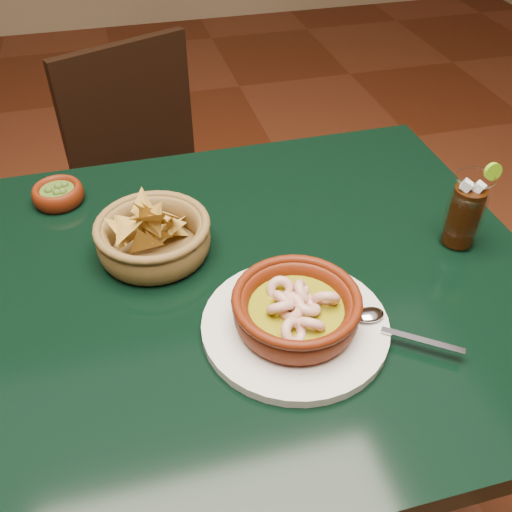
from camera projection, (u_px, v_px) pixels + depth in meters
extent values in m
cube|color=black|center=(165.00, 302.00, 0.88)|extent=(1.20, 0.80, 0.04)
cylinder|color=black|center=(369.00, 276.00, 1.48)|extent=(0.06, 0.06, 0.71)
cube|color=black|center=(172.00, 217.00, 1.57)|extent=(0.51, 0.51, 0.04)
cylinder|color=black|center=(158.00, 332.00, 1.53)|extent=(0.03, 0.03, 0.42)
cylinder|color=black|center=(257.00, 280.00, 1.68)|extent=(0.03, 0.03, 0.42)
cylinder|color=black|center=(102.00, 267.00, 1.73)|extent=(0.03, 0.03, 0.42)
cylinder|color=black|center=(195.00, 226.00, 1.88)|extent=(0.03, 0.03, 0.42)
cube|color=black|center=(130.00, 120.00, 1.53)|extent=(0.35, 0.17, 0.41)
cylinder|color=silver|center=(295.00, 326.00, 0.81)|extent=(0.27, 0.27, 0.01)
cylinder|color=#4D1606|center=(295.00, 320.00, 0.80)|extent=(0.16, 0.16, 0.01)
torus|color=#4D1606|center=(296.00, 310.00, 0.79)|extent=(0.20, 0.20, 0.04)
torus|color=#4D1606|center=(297.00, 299.00, 0.77)|extent=(0.18, 0.18, 0.01)
cylinder|color=olive|center=(296.00, 309.00, 0.79)|extent=(0.14, 0.14, 0.01)
torus|color=beige|center=(326.00, 299.00, 0.78)|extent=(0.06, 0.04, 0.05)
torus|color=beige|center=(303.00, 293.00, 0.79)|extent=(0.03, 0.05, 0.05)
torus|color=beige|center=(296.00, 293.00, 0.80)|extent=(0.06, 0.06, 0.04)
torus|color=beige|center=(280.00, 290.00, 0.80)|extent=(0.06, 0.04, 0.05)
torus|color=beige|center=(285.00, 301.00, 0.78)|extent=(0.05, 0.04, 0.05)
torus|color=beige|center=(280.00, 307.00, 0.77)|extent=(0.05, 0.04, 0.05)
torus|color=beige|center=(291.00, 307.00, 0.77)|extent=(0.05, 0.05, 0.04)
torus|color=beige|center=(294.00, 332.00, 0.74)|extent=(0.05, 0.05, 0.05)
torus|color=beige|center=(311.00, 325.00, 0.75)|extent=(0.05, 0.05, 0.05)
torus|color=beige|center=(307.00, 306.00, 0.77)|extent=(0.06, 0.06, 0.03)
cube|color=silver|center=(422.00, 340.00, 0.77)|extent=(0.10, 0.07, 0.00)
ellipsoid|color=silver|center=(370.00, 315.00, 0.81)|extent=(0.04, 0.03, 0.01)
cylinder|color=brown|center=(156.00, 251.00, 0.94)|extent=(0.16, 0.16, 0.01)
torus|color=brown|center=(154.00, 238.00, 0.92)|extent=(0.22, 0.22, 0.06)
torus|color=brown|center=(152.00, 225.00, 0.90)|extent=(0.19, 0.19, 0.01)
cone|color=#BC8D32|center=(145.00, 215.00, 0.91)|extent=(0.06, 0.07, 0.05)
cone|color=#BC8D32|center=(150.00, 220.00, 0.88)|extent=(0.10, 0.04, 0.09)
cone|color=#BC8D32|center=(175.00, 227.00, 0.94)|extent=(0.07, 0.09, 0.07)
cone|color=#BC8D32|center=(169.00, 227.00, 0.93)|extent=(0.08, 0.09, 0.06)
cone|color=#BC8D32|center=(122.00, 229.00, 0.89)|extent=(0.07, 0.08, 0.05)
cone|color=#BC8D32|center=(145.00, 205.00, 0.92)|extent=(0.06, 0.08, 0.08)
cone|color=#BC8D32|center=(150.00, 214.00, 0.89)|extent=(0.08, 0.06, 0.08)
cone|color=#BC8D32|center=(127.00, 232.00, 0.90)|extent=(0.09, 0.04, 0.08)
cone|color=#BC8D32|center=(148.00, 221.00, 0.90)|extent=(0.06, 0.07, 0.09)
cone|color=#BC8D32|center=(151.00, 219.00, 0.87)|extent=(0.10, 0.06, 0.08)
cone|color=#BC8D32|center=(153.00, 233.00, 0.91)|extent=(0.08, 0.04, 0.08)
cone|color=#BC8D32|center=(146.00, 221.00, 0.90)|extent=(0.06, 0.07, 0.07)
cone|color=#BC8D32|center=(143.00, 233.00, 0.92)|extent=(0.07, 0.07, 0.09)
cone|color=#BC8D32|center=(144.00, 242.00, 0.90)|extent=(0.08, 0.02, 0.08)
cone|color=#BC8D32|center=(151.00, 224.00, 0.90)|extent=(0.07, 0.07, 0.09)
cone|color=#BC8D32|center=(125.00, 227.00, 0.88)|extent=(0.07, 0.08, 0.05)
cone|color=#BC8D32|center=(167.00, 214.00, 0.91)|extent=(0.07, 0.06, 0.07)
cone|color=#BC8D32|center=(146.00, 217.00, 0.88)|extent=(0.07, 0.06, 0.09)
cone|color=#BC8D32|center=(155.00, 216.00, 0.91)|extent=(0.06, 0.08, 0.09)
cone|color=#BC8D32|center=(170.00, 225.00, 0.95)|extent=(0.08, 0.07, 0.06)
cylinder|color=#4D1606|center=(60.00, 200.00, 1.05)|extent=(0.08, 0.08, 0.01)
torus|color=#4D1606|center=(58.00, 194.00, 1.04)|extent=(0.11, 0.11, 0.04)
cylinder|color=#2D4A15|center=(57.00, 192.00, 1.04)|extent=(0.06, 0.06, 0.01)
sphere|color=#2D4A15|center=(58.00, 187.00, 1.04)|extent=(0.02, 0.02, 0.02)
sphere|color=#2D4A15|center=(65.00, 185.00, 1.04)|extent=(0.02, 0.02, 0.02)
sphere|color=#2D4A15|center=(57.00, 193.00, 1.02)|extent=(0.02, 0.02, 0.02)
sphere|color=#2D4A15|center=(49.00, 191.00, 1.03)|extent=(0.02, 0.02, 0.02)
sphere|color=#2D4A15|center=(63.00, 192.00, 1.03)|extent=(0.02, 0.02, 0.02)
cylinder|color=white|center=(457.00, 241.00, 0.96)|extent=(0.06, 0.06, 0.01)
torus|color=white|center=(465.00, 211.00, 0.92)|extent=(0.13, 0.13, 0.07)
cylinder|color=black|center=(464.00, 216.00, 0.93)|extent=(0.05, 0.05, 0.10)
cube|color=silver|center=(479.00, 187.00, 0.89)|extent=(0.02, 0.02, 0.02)
cube|color=silver|center=(464.00, 201.00, 0.90)|extent=(0.02, 0.02, 0.02)
cube|color=silver|center=(467.00, 186.00, 0.88)|extent=(0.03, 0.02, 0.02)
torus|color=white|center=(475.00, 177.00, 0.88)|extent=(0.06, 0.06, 0.00)
cylinder|color=#6CAA13|center=(493.00, 171.00, 0.88)|extent=(0.03, 0.01, 0.03)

